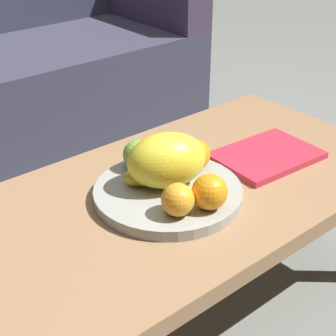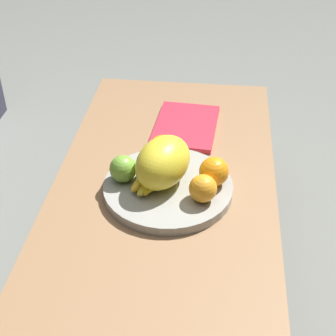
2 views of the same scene
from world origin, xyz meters
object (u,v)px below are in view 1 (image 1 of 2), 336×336
melon_large_front (167,161)px  orange_left (209,192)px  orange_front (178,200)px  coffee_table (169,209)px  orange_right (195,155)px  apple_front (138,155)px  magazine (267,156)px  fruit_bowl (168,193)px  banana_bunch (158,170)px

melon_large_front → orange_left: (0.01, -0.12, -0.02)m
orange_front → coffee_table: bearing=57.6°
orange_right → apple_front: orange_right is taller
orange_front → magazine: orange_front is taller
coffee_table → apple_front: 0.14m
fruit_bowl → orange_front: bearing=-119.5°
orange_right → fruit_bowl: bearing=-165.4°
coffee_table → magazine: size_ratio=4.72×
coffee_table → orange_right: bearing=8.7°
melon_large_front → apple_front: melon_large_front is taller
apple_front → banana_bunch: (-0.00, -0.08, -0.01)m
melon_large_front → magazine: (0.30, -0.03, -0.08)m
coffee_table → banana_bunch: banana_bunch is taller
melon_large_front → apple_front: bearing=91.2°
fruit_bowl → melon_large_front: (0.01, 0.01, 0.07)m
melon_large_front → banana_bunch: 0.04m
orange_left → magazine: orange_left is taller
coffee_table → apple_front: apple_front is taller
coffee_table → banana_bunch: (-0.01, 0.02, 0.09)m
orange_front → banana_bunch: bearing=67.6°
fruit_bowl → orange_left: orange_left is taller
orange_right → magazine: orange_right is taller
magazine → apple_front: bearing=160.1°
magazine → orange_left: bearing=-158.4°
orange_front → orange_left: orange_left is taller
apple_front → banana_bunch: apple_front is taller
banana_bunch → magazine: (0.30, -0.06, -0.04)m
melon_large_front → banana_bunch: melon_large_front is taller
fruit_bowl → magazine: fruit_bowl is taller
coffee_table → apple_front: (-0.01, 0.10, 0.10)m
coffee_table → magazine: bearing=-6.5°
orange_right → banana_bunch: 0.10m
orange_front → apple_front: size_ratio=0.99×
coffee_table → banana_bunch: size_ratio=7.29×
orange_left → melon_large_front: bearing=92.7°
orange_front → banana_bunch: (0.05, 0.13, -0.01)m
fruit_bowl → apple_front: bearing=87.3°
apple_front → magazine: apple_front is taller
fruit_bowl → orange_right: (0.10, 0.03, 0.05)m
orange_left → banana_bunch: size_ratio=0.46×
banana_bunch → orange_front: bearing=-112.4°
apple_front → magazine: size_ratio=0.28×
apple_front → orange_front: bearing=-105.4°
melon_large_front → magazine: bearing=-5.8°
coffee_table → apple_front: size_ratio=17.08×
coffee_table → orange_right: (0.09, 0.01, 0.10)m
coffee_table → orange_front: size_ratio=17.33×
melon_large_front → orange_front: 0.12m
melon_large_front → banana_bunch: (-0.01, 0.03, -0.03)m
fruit_bowl → melon_large_front: melon_large_front is taller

